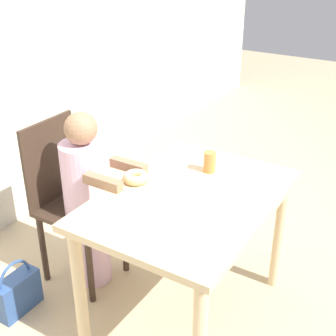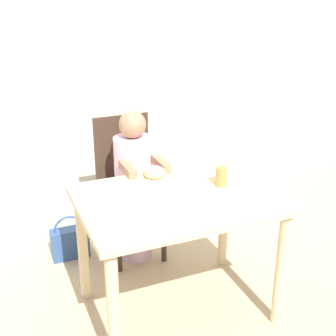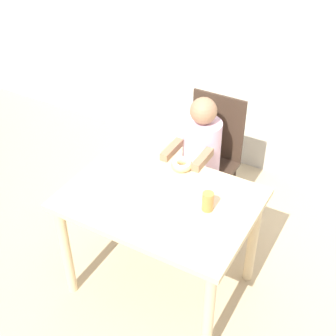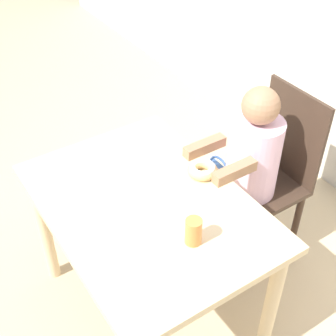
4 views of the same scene
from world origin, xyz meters
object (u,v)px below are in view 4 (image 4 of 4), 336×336
at_px(chair, 267,178).
at_px(handbag, 218,183).
at_px(donut, 203,169).
at_px(child_figure, 249,181).
at_px(cup, 193,231).

xyz_separation_m(chair, handbag, (-0.42, 0.05, -0.36)).
bearing_deg(donut, child_figure, 93.85).
xyz_separation_m(handbag, cup, (0.73, -0.74, 0.66)).
relative_size(handbag, cup, 2.92).
height_order(donut, handbag, donut).
bearing_deg(chair, donut, -87.24).
relative_size(chair, donut, 7.32).
distance_m(child_figure, handbag, 0.60).
bearing_deg(donut, cup, -41.51).
xyz_separation_m(donut, cup, (0.29, -0.26, 0.03)).
relative_size(child_figure, cup, 9.56).
height_order(chair, child_figure, child_figure).
height_order(chair, donut, chair).
xyz_separation_m(child_figure, donut, (0.02, -0.31, 0.23)).
distance_m(handbag, cup, 1.23).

